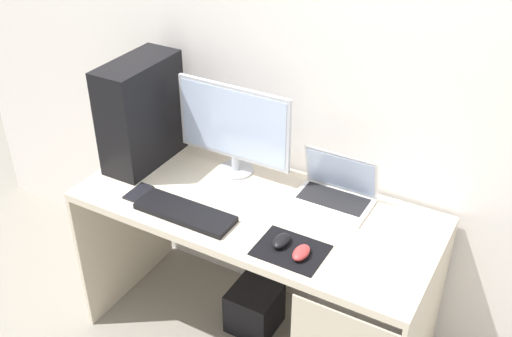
{
  "coord_description": "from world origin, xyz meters",
  "views": [
    {
      "loc": [
        1.01,
        -1.78,
        2.24
      ],
      "look_at": [
        0.0,
        0.0,
        0.96
      ],
      "focal_mm": 42.56,
      "sensor_mm": 36.0,
      "label": 1
    }
  ],
  "objects_px": {
    "mouse_right": "(301,253)",
    "cell_phone": "(139,192)",
    "pc_tower": "(141,113)",
    "laptop": "(335,191)",
    "subwoofer": "(254,308)",
    "keyboard": "(185,213)",
    "monitor": "(234,127)",
    "mouse_left": "(281,241)"
  },
  "relations": [
    {
      "from": "monitor",
      "to": "keyboard",
      "type": "xyz_separation_m",
      "value": [
        -0.01,
        -0.38,
        -0.21
      ]
    },
    {
      "from": "mouse_right",
      "to": "laptop",
      "type": "bearing_deg",
      "value": 95.59
    },
    {
      "from": "monitor",
      "to": "pc_tower",
      "type": "bearing_deg",
      "value": -165.19
    },
    {
      "from": "pc_tower",
      "to": "monitor",
      "type": "height_order",
      "value": "pc_tower"
    },
    {
      "from": "pc_tower",
      "to": "subwoofer",
      "type": "distance_m",
      "value": 1.08
    },
    {
      "from": "laptop",
      "to": "mouse_left",
      "type": "xyz_separation_m",
      "value": [
        -0.06,
        -0.38,
        -0.02
      ]
    },
    {
      "from": "mouse_right",
      "to": "keyboard",
      "type": "bearing_deg",
      "value": 179.45
    },
    {
      "from": "laptop",
      "to": "keyboard",
      "type": "xyz_separation_m",
      "value": [
        -0.48,
        -0.4,
        -0.03
      ]
    },
    {
      "from": "laptop",
      "to": "keyboard",
      "type": "relative_size",
      "value": 0.77
    },
    {
      "from": "pc_tower",
      "to": "cell_phone",
      "type": "distance_m",
      "value": 0.37
    },
    {
      "from": "mouse_right",
      "to": "pc_tower",
      "type": "bearing_deg",
      "value": 163.64
    },
    {
      "from": "mouse_left",
      "to": "cell_phone",
      "type": "relative_size",
      "value": 0.74
    },
    {
      "from": "pc_tower",
      "to": "mouse_left",
      "type": "distance_m",
      "value": 0.9
    },
    {
      "from": "mouse_left",
      "to": "subwoofer",
      "type": "xyz_separation_m",
      "value": [
        -0.25,
        0.24,
        -0.69
      ]
    },
    {
      "from": "mouse_left",
      "to": "cell_phone",
      "type": "height_order",
      "value": "mouse_left"
    },
    {
      "from": "mouse_left",
      "to": "subwoofer",
      "type": "distance_m",
      "value": 0.77
    },
    {
      "from": "keyboard",
      "to": "subwoofer",
      "type": "relative_size",
      "value": 1.88
    },
    {
      "from": "pc_tower",
      "to": "subwoofer",
      "type": "bearing_deg",
      "value": -0.64
    },
    {
      "from": "laptop",
      "to": "monitor",
      "type": "bearing_deg",
      "value": -177.86
    },
    {
      "from": "monitor",
      "to": "mouse_left",
      "type": "xyz_separation_m",
      "value": [
        0.42,
        -0.36,
        -0.2
      ]
    },
    {
      "from": "pc_tower",
      "to": "keyboard",
      "type": "bearing_deg",
      "value": -33.28
    },
    {
      "from": "laptop",
      "to": "subwoofer",
      "type": "distance_m",
      "value": 0.78
    },
    {
      "from": "pc_tower",
      "to": "laptop",
      "type": "height_order",
      "value": "pc_tower"
    },
    {
      "from": "monitor",
      "to": "cell_phone",
      "type": "bearing_deg",
      "value": -127.6
    },
    {
      "from": "pc_tower",
      "to": "laptop",
      "type": "xyz_separation_m",
      "value": [
        0.89,
        0.13,
        -0.2
      ]
    },
    {
      "from": "keyboard",
      "to": "cell_phone",
      "type": "xyz_separation_m",
      "value": [
        -0.26,
        0.03,
        -0.01
      ]
    },
    {
      "from": "laptop",
      "to": "mouse_right",
      "type": "bearing_deg",
      "value": -84.41
    },
    {
      "from": "keyboard",
      "to": "mouse_left",
      "type": "relative_size",
      "value": 4.38
    },
    {
      "from": "keyboard",
      "to": "cell_phone",
      "type": "relative_size",
      "value": 3.23
    },
    {
      "from": "cell_phone",
      "to": "mouse_right",
      "type": "bearing_deg",
      "value": -2.5
    },
    {
      "from": "keyboard",
      "to": "subwoofer",
      "type": "distance_m",
      "value": 0.75
    },
    {
      "from": "cell_phone",
      "to": "subwoofer",
      "type": "relative_size",
      "value": 0.58
    },
    {
      "from": "keyboard",
      "to": "mouse_left",
      "type": "height_order",
      "value": "mouse_left"
    },
    {
      "from": "laptop",
      "to": "cell_phone",
      "type": "height_order",
      "value": "laptop"
    },
    {
      "from": "monitor",
      "to": "cell_phone",
      "type": "relative_size",
      "value": 4.16
    },
    {
      "from": "pc_tower",
      "to": "mouse_right",
      "type": "xyz_separation_m",
      "value": [
        0.93,
        -0.27,
        -0.22
      ]
    },
    {
      "from": "pc_tower",
      "to": "cell_phone",
      "type": "xyz_separation_m",
      "value": [
        0.15,
        -0.24,
        -0.24
      ]
    },
    {
      "from": "mouse_right",
      "to": "monitor",
      "type": "bearing_deg",
      "value": 143.46
    },
    {
      "from": "mouse_right",
      "to": "cell_phone",
      "type": "height_order",
      "value": "mouse_right"
    },
    {
      "from": "monitor",
      "to": "subwoofer",
      "type": "relative_size",
      "value": 2.42
    },
    {
      "from": "pc_tower",
      "to": "mouse_right",
      "type": "height_order",
      "value": "pc_tower"
    },
    {
      "from": "keyboard",
      "to": "cell_phone",
      "type": "bearing_deg",
      "value": 173.65
    }
  ]
}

